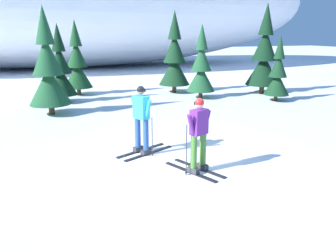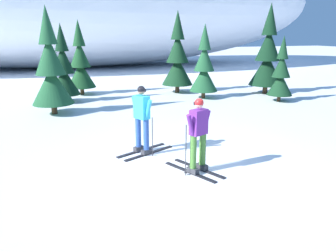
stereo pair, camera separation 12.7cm
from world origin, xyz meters
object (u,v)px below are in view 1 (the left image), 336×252
(pine_tree_center, at_px, (174,59))
(pine_tree_center_right, at_px, (201,68))
(pine_tree_right, at_px, (278,74))
(pine_tree_center_left, at_px, (77,64))
(pine_tree_far_left, at_px, (48,70))
(skier_cyan_jacket, at_px, (142,119))
(skier_purple_jacket, at_px, (198,134))
(pine_tree_left, at_px, (60,70))
(pine_tree_far_right, at_px, (264,57))

(pine_tree_center, height_order, pine_tree_center_right, pine_tree_center)
(pine_tree_center, relative_size, pine_tree_center_right, 1.19)
(pine_tree_right, bearing_deg, pine_tree_center_left, 149.71)
(pine_tree_center, bearing_deg, pine_tree_center_left, 167.40)
(pine_tree_center_left, distance_m, pine_tree_center_right, 6.40)
(pine_tree_far_left, height_order, pine_tree_center_left, pine_tree_far_left)
(pine_tree_center, height_order, pine_tree_right, pine_tree_center)
(skier_cyan_jacket, bearing_deg, skier_purple_jacket, -62.54)
(pine_tree_left, distance_m, pine_tree_far_right, 10.30)
(pine_tree_center_left, height_order, pine_tree_far_right, pine_tree_far_right)
(skier_cyan_jacket, xyz_separation_m, pine_tree_far_right, (8.66, 6.66, 0.96))
(pine_tree_left, xyz_separation_m, pine_tree_right, (9.59, -3.24, -0.23))
(pine_tree_left, height_order, pine_tree_far_right, pine_tree_far_right)
(pine_tree_left, bearing_deg, skier_purple_jacket, -75.83)
(pine_tree_left, bearing_deg, pine_tree_center_left, 62.57)
(pine_tree_center_right, bearing_deg, pine_tree_far_right, 0.55)
(skier_purple_jacket, relative_size, pine_tree_center_right, 0.49)
(pine_tree_left, bearing_deg, pine_tree_center_right, -11.09)
(pine_tree_far_left, bearing_deg, skier_purple_jacket, -67.61)
(pine_tree_left, height_order, pine_tree_right, pine_tree_left)
(skier_purple_jacket, xyz_separation_m, pine_tree_left, (-2.42, 9.58, 0.58))
(skier_purple_jacket, bearing_deg, pine_tree_far_right, 46.91)
(skier_purple_jacket, xyz_separation_m, pine_tree_far_right, (7.79, 8.33, 1.01))
(skier_cyan_jacket, distance_m, pine_tree_far_left, 6.05)
(pine_tree_left, height_order, pine_tree_center_right, pine_tree_center_right)
(pine_tree_center, relative_size, pine_tree_right, 1.41)
(pine_tree_center_left, bearing_deg, pine_tree_far_right, -18.25)
(skier_cyan_jacket, relative_size, pine_tree_far_right, 0.40)
(pine_tree_far_left, bearing_deg, pine_tree_center, 24.81)
(pine_tree_far_left, relative_size, pine_tree_center_right, 1.16)
(pine_tree_center, distance_m, pine_tree_right, 5.41)
(pine_tree_right, bearing_deg, pine_tree_center, 132.99)
(pine_tree_far_left, height_order, pine_tree_center, pine_tree_center)
(pine_tree_right, bearing_deg, pine_tree_far_left, 174.74)
(skier_cyan_jacket, bearing_deg, pine_tree_center_right, 53.04)
(pine_tree_center_right, bearing_deg, pine_tree_center, 107.49)
(pine_tree_center_right, distance_m, pine_tree_far_right, 3.70)
(skier_cyan_jacket, height_order, pine_tree_far_left, pine_tree_far_left)
(pine_tree_center_left, bearing_deg, pine_tree_center_right, -28.92)
(pine_tree_far_left, bearing_deg, pine_tree_center_right, 8.16)
(pine_tree_center, distance_m, pine_tree_far_right, 4.72)
(pine_tree_left, xyz_separation_m, pine_tree_far_right, (10.21, -1.25, 0.44))
(pine_tree_right, height_order, pine_tree_far_right, pine_tree_far_right)
(pine_tree_center_left, height_order, pine_tree_center, pine_tree_center)
(skier_purple_jacket, relative_size, pine_tree_center, 0.41)
(skier_purple_jacket, xyz_separation_m, pine_tree_center_right, (4.12, 8.30, 0.58))
(pine_tree_far_left, xyz_separation_m, pine_tree_left, (0.58, 2.30, -0.24))
(skier_purple_jacket, distance_m, skier_cyan_jacket, 1.88)
(skier_cyan_jacket, bearing_deg, pine_tree_left, 101.10)
(pine_tree_far_right, bearing_deg, pine_tree_center, 155.64)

